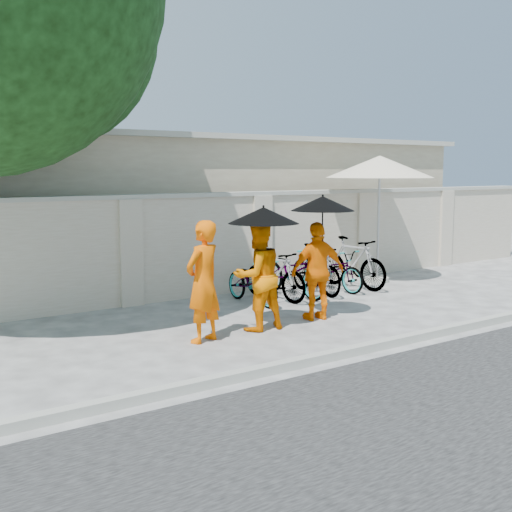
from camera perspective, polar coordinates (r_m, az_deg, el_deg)
ground at (r=10.20m, az=1.36°, el=-6.71°), size 80.00×80.00×0.00m
kerb at (r=8.93m, az=7.93°, el=-8.49°), size 40.00×0.16×0.12m
compound_wall at (r=13.19m, az=-3.38°, el=0.97°), size 20.00×0.30×2.00m
building_behind at (r=16.92m, az=-7.29°, el=4.43°), size 14.00×6.00×3.20m
monk_left at (r=9.46m, az=-4.72°, el=-2.28°), size 0.77×0.64×1.81m
monk_center at (r=10.13m, az=0.17°, el=-1.77°), size 0.87×0.69×1.75m
parasol_center at (r=9.98m, az=0.67°, el=3.64°), size 1.12×1.12×0.97m
monk_right at (r=10.89m, az=5.51°, el=-1.35°), size 1.04×0.58×1.67m
parasol_right at (r=10.72m, az=5.95°, el=4.67°), size 1.07×1.07×1.16m
patio_umbrella at (r=14.69m, az=10.93°, el=7.68°), size 3.11×3.11×2.85m
bike_0 at (r=12.21m, az=-0.30°, el=-2.26°), size 0.60×1.65×0.86m
bike_1 at (r=12.52m, az=1.68°, el=-1.70°), size 0.69×1.71×1.00m
bike_2 at (r=12.93m, az=3.29°, el=-1.38°), size 0.78×1.96×1.01m
bike_3 at (r=13.21m, az=5.33°, el=-1.19°), size 0.62×1.73×1.02m
bike_4 at (r=13.63m, az=6.86°, el=-1.24°), size 0.75×1.72×0.88m
bike_5 at (r=13.95m, az=8.59°, el=-0.59°), size 0.68×1.88×1.11m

